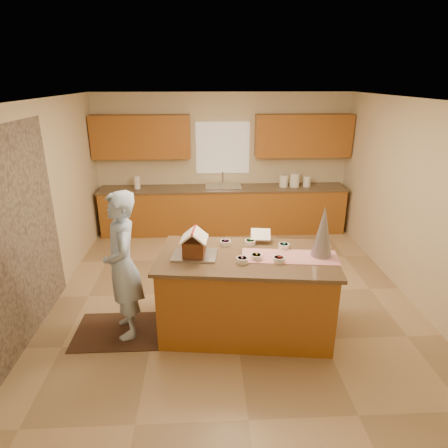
% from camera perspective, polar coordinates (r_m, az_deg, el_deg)
% --- Properties ---
extents(floor, '(5.50, 5.50, 0.00)m').
position_cam_1_polar(floor, '(5.79, 1.10, -9.99)').
color(floor, tan).
rests_on(floor, ground).
extents(ceiling, '(5.50, 5.50, 0.00)m').
position_cam_1_polar(ceiling, '(4.99, 1.33, 17.76)').
color(ceiling, silver).
rests_on(ceiling, floor).
extents(wall_back, '(5.50, 5.50, 0.00)m').
position_cam_1_polar(wall_back, '(7.89, -0.21, 8.95)').
color(wall_back, beige).
rests_on(wall_back, floor).
extents(wall_front, '(5.50, 5.50, 0.00)m').
position_cam_1_polar(wall_front, '(2.76, 5.33, -14.91)').
color(wall_front, beige).
rests_on(wall_front, floor).
extents(wall_left, '(5.50, 5.50, 0.00)m').
position_cam_1_polar(wall_left, '(5.64, -25.04, 2.18)').
color(wall_left, beige).
rests_on(wall_left, floor).
extents(wall_right, '(5.50, 5.50, 0.00)m').
position_cam_1_polar(wall_right, '(5.95, 26.00, 2.92)').
color(wall_right, beige).
rests_on(wall_right, floor).
extents(stone_accent, '(0.00, 2.50, 2.50)m').
position_cam_1_polar(stone_accent, '(4.98, -27.88, -1.85)').
color(stone_accent, gray).
rests_on(stone_accent, wall_left).
extents(window_curtain, '(1.05, 0.03, 1.00)m').
position_cam_1_polar(window_curtain, '(7.81, -0.20, 11.06)').
color(window_curtain, white).
rests_on(window_curtain, wall_back).
extents(back_counter_base, '(4.80, 0.60, 0.88)m').
position_cam_1_polar(back_counter_base, '(7.84, -0.10, 1.98)').
color(back_counter_base, brown).
rests_on(back_counter_base, floor).
extents(back_counter_top, '(4.85, 0.63, 0.04)m').
position_cam_1_polar(back_counter_top, '(7.71, -0.10, 5.22)').
color(back_counter_top, brown).
rests_on(back_counter_top, back_counter_base).
extents(upper_cabinet_left, '(1.85, 0.35, 0.80)m').
position_cam_1_polar(upper_cabinet_left, '(7.71, -12.02, 12.38)').
color(upper_cabinet_left, '#9C5321').
rests_on(upper_cabinet_left, wall_back).
extents(upper_cabinet_right, '(1.85, 0.35, 0.80)m').
position_cam_1_polar(upper_cabinet_right, '(7.85, 11.51, 12.56)').
color(upper_cabinet_right, '#9C5321').
rests_on(upper_cabinet_right, wall_back).
extents(sink, '(0.70, 0.45, 0.12)m').
position_cam_1_polar(sink, '(7.71, -0.10, 5.15)').
color(sink, silver).
rests_on(sink, back_counter_top).
extents(faucet, '(0.03, 0.03, 0.28)m').
position_cam_1_polar(faucet, '(7.84, -0.16, 6.70)').
color(faucet, silver).
rests_on(faucet, back_counter_top).
extents(island_base, '(2.08, 1.22, 0.97)m').
position_cam_1_polar(island_base, '(4.80, 3.22, -10.35)').
color(island_base, brown).
rests_on(island_base, floor).
extents(island_top, '(2.18, 1.32, 0.04)m').
position_cam_1_polar(island_top, '(4.56, 3.35, -4.89)').
color(island_top, brown).
rests_on(island_top, island_base).
extents(table_runner, '(1.14, 0.52, 0.01)m').
position_cam_1_polar(table_runner, '(4.57, 9.59, -4.73)').
color(table_runner, '#A30B1F').
rests_on(table_runner, island_top).
extents(baking_tray, '(0.55, 0.43, 0.03)m').
position_cam_1_polar(baking_tray, '(4.53, -4.34, -4.55)').
color(baking_tray, silver).
rests_on(baking_tray, island_top).
extents(cookbook, '(0.26, 0.22, 0.10)m').
position_cam_1_polar(cookbook, '(4.89, 5.38, -1.55)').
color(cookbook, white).
rests_on(cookbook, island_top).
extents(tinsel_tree, '(0.27, 0.27, 0.60)m').
position_cam_1_polar(tinsel_tree, '(4.56, 14.30, -1.09)').
color(tinsel_tree, silver).
rests_on(tinsel_tree, island_top).
extents(rug, '(1.21, 0.79, 0.01)m').
position_cam_1_polar(rug, '(5.16, -14.25, -14.92)').
color(rug, black).
rests_on(rug, floor).
extents(boy, '(0.59, 0.74, 1.79)m').
position_cam_1_polar(boy, '(4.69, -14.61, -5.94)').
color(boy, '#ADCBF5').
rests_on(boy, rug).
extents(canister_a, '(0.17, 0.17, 0.23)m').
position_cam_1_polar(canister_a, '(7.82, 8.72, 6.23)').
color(canister_a, white).
rests_on(canister_a, back_counter_top).
extents(canister_b, '(0.19, 0.19, 0.27)m').
position_cam_1_polar(canister_b, '(7.86, 10.29, 6.37)').
color(canister_b, white).
rests_on(canister_b, back_counter_top).
extents(canister_c, '(0.15, 0.15, 0.21)m').
position_cam_1_polar(canister_c, '(7.93, 12.03, 6.13)').
color(canister_c, white).
rests_on(canister_c, back_counter_top).
extents(paper_towel, '(0.12, 0.12, 0.25)m').
position_cam_1_polar(paper_towel, '(7.77, -12.61, 5.96)').
color(paper_towel, white).
rests_on(paper_towel, back_counter_top).
extents(gingerbread_house, '(0.34, 0.34, 0.31)m').
position_cam_1_polar(gingerbread_house, '(4.48, -4.38, -3.05)').
color(gingerbread_house, '#5D3218').
rests_on(gingerbread_house, baking_tray).
extents(candy_bowls, '(0.83, 0.63, 0.06)m').
position_cam_1_polar(candy_bowls, '(4.60, 4.69, -3.97)').
color(candy_bowls, yellow).
rests_on(candy_bowls, island_top).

